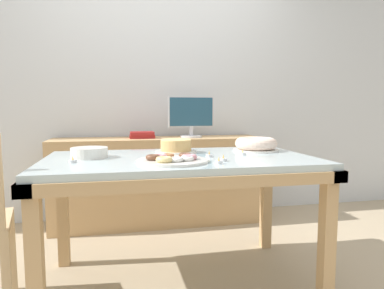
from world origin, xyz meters
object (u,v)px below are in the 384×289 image
cake_golden_bundt (256,144)px  tealight_near_front (73,161)px  book_stack (142,135)px  plate_stack (89,153)px  tealight_near_cakes (223,159)px  cake_chocolate_round (176,147)px  pastry_platter (173,160)px  tealight_left_edge (219,162)px  tealight_right_edge (243,153)px  tealight_centre (209,155)px  computer_monitor (191,117)px

cake_golden_bundt → tealight_near_front: 1.17m
book_stack → plate_stack: book_stack is taller
tealight_near_front → tealight_near_cakes: (0.79, -0.11, 0.00)m
tealight_near_cakes → tealight_near_front: bearing=172.1°
cake_chocolate_round → plate_stack: cake_chocolate_round is taller
book_stack → tealight_near_cakes: bearing=-75.6°
pastry_platter → tealight_near_cakes: size_ratio=9.46×
book_stack → tealight_left_edge: size_ratio=5.54×
tealight_near_cakes → tealight_right_edge: size_ratio=1.00×
book_stack → pastry_platter: 1.32m
tealight_near_front → tealight_centre: 0.76m
cake_chocolate_round → tealight_near_cakes: cake_chocolate_round is taller
computer_monitor → pastry_platter: size_ratio=1.12×
book_stack → cake_chocolate_round: size_ratio=0.82×
tealight_near_cakes → cake_golden_bundt: bearing=48.3°
computer_monitor → tealight_centre: computer_monitor is taller
tealight_left_edge → tealight_centre: size_ratio=1.00×
plate_stack → book_stack: bearing=70.7°
cake_golden_bundt → tealight_right_edge: size_ratio=7.63×
tealight_near_cakes → tealight_left_edge: bearing=-121.0°
cake_chocolate_round → tealight_near_cakes: size_ratio=6.72×
cake_golden_bundt → plate_stack: bearing=-174.1°
computer_monitor → book_stack: 0.48m
tealight_near_cakes → cake_chocolate_round: bearing=114.5°
cake_chocolate_round → tealight_centre: size_ratio=6.72×
tealight_near_cakes → tealight_right_edge: 0.29m
cake_golden_bundt → tealight_left_edge: (-0.40, -0.48, -0.03)m
tealight_near_front → tealight_right_edge: same height
computer_monitor → book_stack: size_ratio=1.91×
cake_golden_bundt → tealight_centre: 0.44m
cake_golden_bundt → tealight_right_edge: (-0.16, -0.18, -0.03)m
plate_stack → tealight_left_edge: plate_stack is taller
tealight_near_cakes → book_stack: bearing=104.4°
cake_chocolate_round → tealight_right_edge: (0.38, -0.20, -0.03)m
cake_golden_bundt → tealight_centre: size_ratio=7.63×
book_stack → cake_golden_bundt: cake_golden_bundt is taller
computer_monitor → tealight_near_front: 1.54m
computer_monitor → tealight_near_cakes: computer_monitor is taller
tealight_left_edge → tealight_near_cakes: same height
pastry_platter → tealight_left_edge: pastry_platter is taller
book_stack → pastry_platter: bearing=-86.9°
pastry_platter → tealight_near_cakes: (0.27, -0.02, -0.00)m
computer_monitor → tealight_right_edge: size_ratio=10.60×
cake_chocolate_round → pastry_platter: bearing=-101.9°
cake_chocolate_round → tealight_right_edge: cake_chocolate_round is taller
pastry_platter → tealight_left_edge: size_ratio=9.46×
cake_chocolate_round → cake_golden_bundt: cake_golden_bundt is taller
cake_golden_bundt → tealight_right_edge: cake_golden_bundt is taller
tealight_near_cakes → pastry_platter: bearing=175.3°
book_stack → plate_stack: 1.12m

